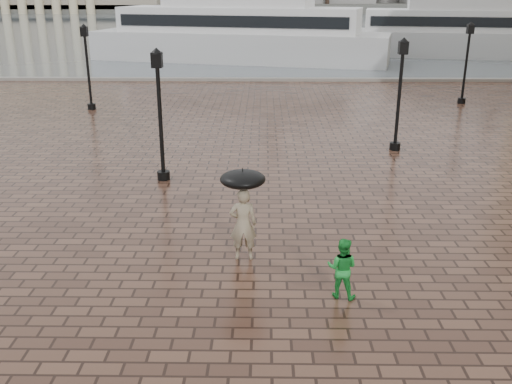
% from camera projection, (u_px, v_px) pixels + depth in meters
% --- Properties ---
extents(ground, '(300.00, 300.00, 0.00)m').
position_uv_depth(ground, '(394.00, 352.00, 10.68)').
color(ground, '#3B241A').
rests_on(ground, ground).
extents(harbour_water, '(240.00, 240.00, 0.00)m').
position_uv_depth(harbour_water, '(279.00, 25.00, 97.10)').
color(harbour_water, '#4E575E').
rests_on(harbour_water, ground).
extents(quay_edge, '(80.00, 0.60, 0.30)m').
position_uv_depth(quay_edge, '(299.00, 81.00, 40.74)').
color(quay_edge, slate).
rests_on(quay_edge, ground).
extents(far_shore, '(300.00, 60.00, 2.00)m').
position_uv_depth(far_shore, '(273.00, 5.00, 160.63)').
color(far_shore, '#4C4C47').
rests_on(far_shore, ground).
extents(street_lamps, '(21.44, 14.44, 4.40)m').
position_uv_depth(street_lamps, '(285.00, 80.00, 26.34)').
color(street_lamps, black).
rests_on(street_lamps, ground).
extents(adult_pedestrian, '(0.69, 0.46, 1.86)m').
position_uv_depth(adult_pedestrian, '(243.00, 224.00, 14.03)').
color(adult_pedestrian, gray).
rests_on(adult_pedestrian, ground).
extents(child_pedestrian, '(0.80, 0.71, 1.39)m').
position_uv_depth(child_pedestrian, '(342.00, 268.00, 12.37)').
color(child_pedestrian, green).
rests_on(child_pedestrian, ground).
extents(ferry_near, '(27.04, 12.50, 8.62)m').
position_uv_depth(ferry_near, '(239.00, 31.00, 50.52)').
color(ferry_near, silver).
rests_on(ferry_near, ground).
extents(ferry_far, '(24.92, 10.37, 7.95)m').
position_uv_depth(ferry_far, '(470.00, 31.00, 53.79)').
color(ferry_far, silver).
rests_on(ferry_far, ground).
extents(umbrella, '(1.10, 1.10, 1.19)m').
position_uv_depth(umbrella, '(243.00, 179.00, 13.62)').
color(umbrella, black).
rests_on(umbrella, ground).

